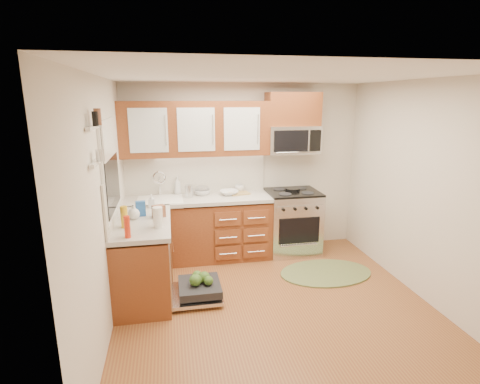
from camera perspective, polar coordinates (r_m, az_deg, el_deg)
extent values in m
plane|color=brown|center=(4.48, 5.20, -16.67)|extent=(3.50, 3.50, 0.00)
plane|color=white|center=(3.85, 6.06, 17.19)|extent=(3.50, 3.50, 0.00)
cube|color=beige|center=(5.64, 0.59, 3.53)|extent=(3.50, 0.04, 2.50)
cube|color=beige|center=(2.46, 17.36, -11.55)|extent=(3.50, 0.04, 2.50)
cube|color=beige|center=(3.88, -20.03, -2.26)|extent=(0.04, 3.50, 2.50)
cube|color=beige|center=(4.78, 26.17, 0.10)|extent=(0.04, 3.50, 2.50)
cube|color=#602915|center=(5.48, -6.29, -5.85)|extent=(2.05, 0.60, 0.85)
cube|color=#602915|center=(4.62, -14.44, -10.14)|extent=(0.60, 1.25, 0.85)
cube|color=#BAB3AA|center=(5.33, -6.42, -1.07)|extent=(2.07, 0.64, 0.05)
cube|color=#BAB3AA|center=(4.45, -14.69, -4.55)|extent=(0.64, 1.27, 0.05)
cube|color=beige|center=(5.54, -6.75, 2.81)|extent=(2.05, 0.02, 0.57)
cube|color=beige|center=(4.39, -18.78, -0.85)|extent=(0.02, 1.25, 0.57)
cube|color=#602915|center=(5.56, 8.04, 12.41)|extent=(0.76, 0.35, 0.47)
cube|color=white|center=(4.25, -19.20, 7.83)|extent=(0.02, 0.96, 0.40)
cube|color=white|center=(3.40, -21.56, 9.13)|extent=(0.04, 0.40, 0.03)
cube|color=white|center=(3.44, -21.11, 4.15)|extent=(0.04, 0.40, 0.03)
cylinder|color=black|center=(5.61, 8.01, 0.39)|extent=(0.28, 0.28, 0.04)
cylinder|color=silver|center=(5.46, -5.78, 0.21)|extent=(0.21, 0.21, 0.11)
cube|color=tan|center=(5.46, -0.08, -0.21)|extent=(0.32, 0.24, 0.02)
cylinder|color=silver|center=(5.31, -7.78, 0.13)|extent=(0.15, 0.15, 0.18)
cylinder|color=white|center=(4.13, -12.41, -3.82)|extent=(0.14, 0.14, 0.23)
cylinder|color=gold|center=(4.23, -17.23, -3.65)|extent=(0.10, 0.10, 0.24)
cylinder|color=red|center=(3.92, -16.81, -5.12)|extent=(0.07, 0.07, 0.23)
cube|color=brown|center=(4.51, -12.28, -2.88)|extent=(0.17, 0.14, 0.14)
cube|color=#22549F|center=(4.59, -14.90, -2.46)|extent=(0.12, 0.08, 0.18)
imported|color=#999999|center=(5.42, -1.68, -0.10)|extent=(0.27, 0.27, 0.06)
imported|color=#999999|center=(5.45, -5.78, -0.02)|extent=(0.29, 0.29, 0.08)
imported|color=#999999|center=(5.59, -0.09, 0.57)|extent=(0.17, 0.17, 0.11)
imported|color=#999999|center=(5.51, -9.52, 0.99)|extent=(0.11, 0.11, 0.26)
imported|color=#999999|center=(4.91, -13.33, -1.33)|extent=(0.08, 0.08, 0.17)
imported|color=#999999|center=(4.50, -15.90, -2.90)|extent=(0.18, 0.18, 0.18)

